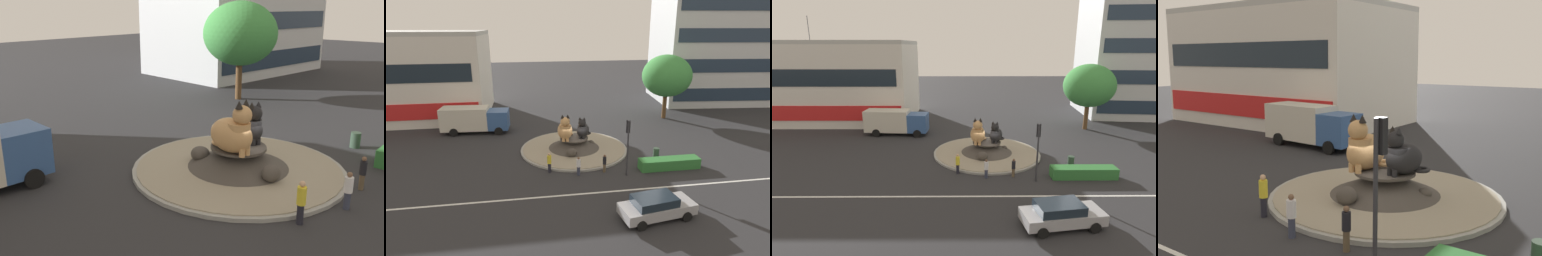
# 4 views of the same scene
# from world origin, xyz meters

# --- Properties ---
(ground_plane) EXTENTS (160.00, 160.00, 0.00)m
(ground_plane) POSITION_xyz_m (0.00, 0.00, 0.00)
(ground_plane) COLOR #28282B
(roundabout_island) EXTENTS (10.42, 10.42, 1.28)m
(roundabout_island) POSITION_xyz_m (-0.01, 0.00, 0.46)
(roundabout_island) COLOR gray
(roundabout_island) RESTS_ON ground
(cat_statue_calico) EXTENTS (1.77, 2.61, 2.59)m
(cat_statue_calico) POSITION_xyz_m (-0.90, -0.30, 2.22)
(cat_statue_calico) COLOR tan
(cat_statue_calico) RESTS_ON roundabout_island
(cat_statue_black) EXTENTS (1.93, 2.20, 2.15)m
(cat_statue_black) POSITION_xyz_m (0.87, -0.01, 2.06)
(cat_statue_black) COLOR black
(cat_statue_black) RESTS_ON roundabout_island
(traffic_light_mast) EXTENTS (0.35, 0.46, 4.67)m
(traffic_light_mast) POSITION_xyz_m (3.41, -6.18, 3.27)
(traffic_light_mast) COLOR #2D2D33
(traffic_light_mast) RESTS_ON ground
(shophouse_block) EXTENTS (21.41, 13.18, 14.50)m
(shophouse_block) POSITION_xyz_m (-20.27, 15.85, 5.52)
(shophouse_block) COLOR silver
(shophouse_block) RESTS_ON ground
(pedestrian_black_shirt) EXTENTS (0.31, 0.31, 1.56)m
(pedestrian_black_shirt) POSITION_xyz_m (1.75, -5.42, 0.83)
(pedestrian_black_shirt) COLOR brown
(pedestrian_black_shirt) RESTS_ON ground
(pedestrian_yellow_shirt) EXTENTS (0.35, 0.35, 1.74)m
(pedestrian_yellow_shirt) POSITION_xyz_m (-2.79, -4.76, 0.93)
(pedestrian_yellow_shirt) COLOR black
(pedestrian_yellow_shirt) RESTS_ON ground
(pedestrian_white_shirt) EXTENTS (0.35, 0.35, 1.60)m
(pedestrian_white_shirt) POSITION_xyz_m (-0.48, -5.63, 0.84)
(pedestrian_white_shirt) COLOR #33384C
(pedestrian_white_shirt) RESTS_ON ground
(delivery_box_truck) EXTENTS (7.52, 3.05, 2.96)m
(delivery_box_truck) POSITION_xyz_m (-10.35, 7.09, 1.62)
(delivery_box_truck) COLOR #335693
(delivery_box_truck) RESTS_ON ground
(litter_bin) EXTENTS (0.56, 0.56, 0.90)m
(litter_bin) POSITION_xyz_m (7.25, -3.13, 0.45)
(litter_bin) COLOR #2D4233
(litter_bin) RESTS_ON ground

